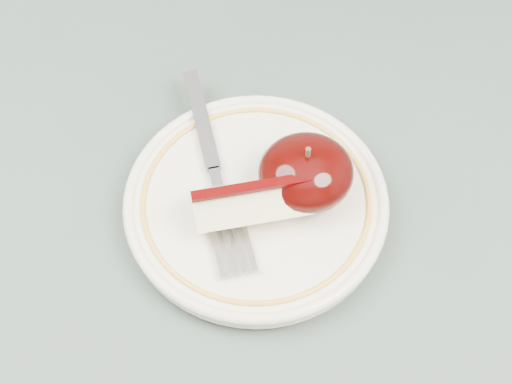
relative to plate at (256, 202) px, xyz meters
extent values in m
cylinder|color=brown|center=(0.36, 0.29, -0.41)|extent=(0.05, 0.05, 0.71)
cube|color=#3D4B43|center=(-0.04, -0.11, -0.03)|extent=(0.90, 0.90, 0.04)
cylinder|color=beige|center=(0.00, 0.00, -0.01)|extent=(0.11, 0.11, 0.01)
cylinder|color=beige|center=(0.00, 0.00, 0.00)|extent=(0.20, 0.20, 0.01)
torus|color=beige|center=(0.00, 0.00, 0.00)|extent=(0.20, 0.20, 0.01)
torus|color=gold|center=(0.00, 0.00, 0.00)|extent=(0.18, 0.18, 0.00)
ellipsoid|color=black|center=(0.04, 0.00, 0.03)|extent=(0.07, 0.07, 0.04)
cylinder|color=#472D19|center=(0.04, 0.00, 0.05)|extent=(0.00, 0.00, 0.01)
cube|color=beige|center=(-0.01, -0.01, 0.02)|extent=(0.09, 0.04, 0.04)
cube|color=#330101|center=(-0.01, -0.01, 0.04)|extent=(0.09, 0.01, 0.00)
cube|color=gray|center=(-0.03, 0.08, 0.01)|extent=(0.02, 0.10, 0.00)
cube|color=gray|center=(-0.03, 0.01, 0.01)|extent=(0.01, 0.03, 0.00)
cube|color=gray|center=(-0.03, -0.01, 0.01)|extent=(0.03, 0.03, 0.00)
cube|color=gray|center=(-0.01, -0.04, 0.01)|extent=(0.01, 0.04, 0.00)
cube|color=gray|center=(-0.02, -0.04, 0.01)|extent=(0.01, 0.04, 0.00)
cube|color=gray|center=(-0.03, -0.04, 0.01)|extent=(0.01, 0.04, 0.00)
cube|color=gray|center=(-0.03, -0.04, 0.01)|extent=(0.01, 0.04, 0.00)
camera|label=1|loc=(-0.04, -0.28, 0.47)|focal=50.00mm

